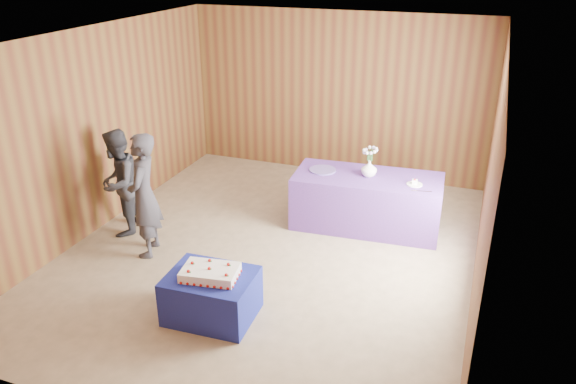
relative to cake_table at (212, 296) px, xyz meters
The scene contains 13 objects.
ground 1.49m from the cake_table, 87.01° to the left, with size 6.00×6.00×0.00m, color tan.
room_shell 2.14m from the cake_table, 87.01° to the left, with size 5.04×6.04×2.72m.
cake_table is the anchor object (origin of this frame).
serving_table 2.83m from the cake_table, 67.95° to the left, with size 2.00×0.90×0.75m, color #653594.
sheet_cake 0.30m from the cake_table, 58.67° to the right, with size 0.65×0.49×0.14m.
vase 2.90m from the cake_table, 68.03° to the left, with size 0.21×0.21×0.22m, color white.
flower_spray 2.97m from the cake_table, 68.03° to the left, with size 0.21×0.21×0.16m.
platter 2.69m from the cake_table, 80.89° to the left, with size 0.37×0.37×0.02m, color #5E4C98.
plate 3.10m from the cake_table, 56.29° to the left, with size 0.21×0.21×0.01m, color white.
cake_slice 3.10m from the cake_table, 56.28° to the left, with size 0.07×0.07×0.08m.
knife 3.02m from the cake_table, 52.48° to the left, with size 0.26×0.02×0.00m, color #B9B9BE.
guest_left 1.75m from the cake_table, 145.95° to the left, with size 0.58×0.38×1.60m, color #35333D.
guest_right 2.45m from the cake_table, 147.27° to the left, with size 0.71×0.55×1.46m, color #30313A.
Camera 1 is at (2.39, -5.84, 3.65)m, focal length 35.00 mm.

